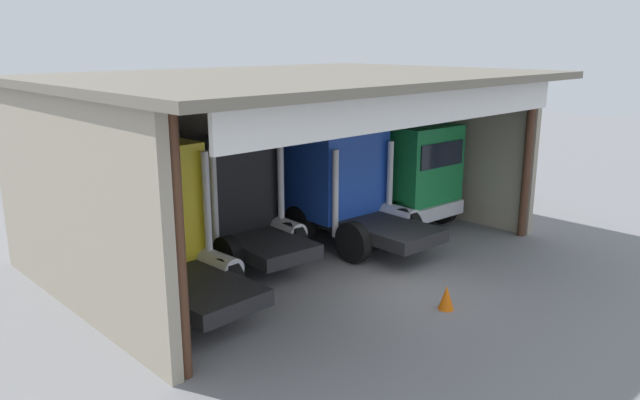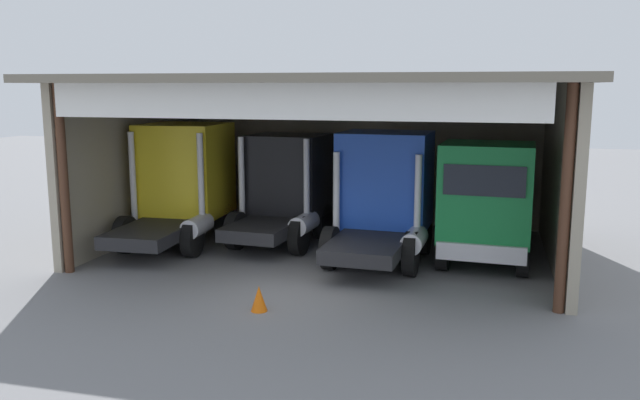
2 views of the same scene
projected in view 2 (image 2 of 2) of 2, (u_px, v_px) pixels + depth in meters
ground_plane at (288, 292)px, 15.35m from camera, size 80.00×80.00×0.00m
workshop_shed at (336, 130)px, 19.40m from camera, size 13.19×9.60×5.07m
truck_yellow_left_bay at (183, 181)px, 20.03m from camera, size 2.68×5.31×3.65m
truck_black_center_right_bay at (285, 187)px, 20.01m from camera, size 2.59×4.52×3.32m
truck_blue_center_left_bay at (384, 194)px, 18.11m from camera, size 2.68×4.87×3.54m
truck_green_yard_outside at (486, 202)px, 17.34m from camera, size 2.56×5.17×3.35m
oil_drum at (303, 213)px, 22.52m from camera, size 0.58×0.58×0.92m
tool_cart at (268, 213)px, 22.22m from camera, size 0.90×0.60×1.00m
traffic_cone at (259, 299)px, 14.01m from camera, size 0.36×0.36×0.56m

